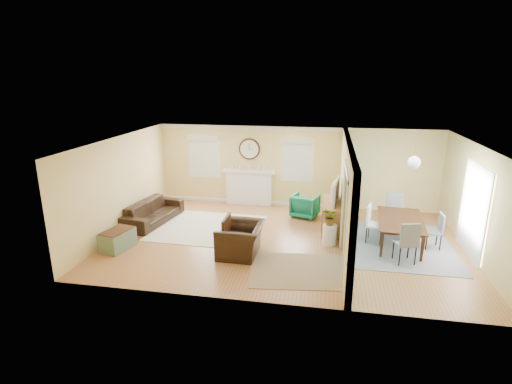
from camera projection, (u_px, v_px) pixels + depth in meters
floor at (284, 241)px, 10.42m from camera, size 9.00×9.00×0.00m
wall_back at (295, 167)px, 12.89m from camera, size 9.00×0.02×2.60m
wall_front at (267, 239)px, 7.22m from camera, size 9.00×0.02×2.60m
wall_left at (120, 185)px, 10.82m from camera, size 0.02×6.00×2.60m
wall_right at (477, 203)px, 9.29m from camera, size 0.02×6.00×2.60m
ceiling at (286, 142)px, 9.69m from camera, size 9.00×6.00×0.02m
partition at (346, 191)px, 10.05m from camera, size 0.17×6.00×2.60m
fireplace at (249, 187)px, 13.23m from camera, size 1.70×0.30×1.17m
wall_clock at (249, 149)px, 12.96m from camera, size 0.70×0.07×0.70m
window_left at (204, 153)px, 13.26m from camera, size 1.05×0.13×1.42m
window_right at (297, 157)px, 12.73m from camera, size 1.05×0.13×1.42m
french_doors at (474, 211)px, 9.35m from camera, size 0.06×1.70×2.20m
pendant at (414, 163)px, 9.29m from camera, size 0.30×0.30×0.55m
rug_cream at (208, 228)px, 11.29m from camera, size 3.00×2.62×0.02m
rug_jute at (298, 270)px, 8.84m from camera, size 2.29×1.96×0.01m
rug_grey at (400, 245)px, 10.17m from camera, size 2.53×3.16×0.01m
sofa at (153, 212)px, 11.67m from camera, size 1.15×2.26×0.63m
eames_chair at (241, 239)px, 9.54m from camera, size 1.04×1.18×0.76m
green_chair at (305, 206)px, 12.12m from camera, size 0.93×0.94×0.70m
trunk at (118, 239)px, 9.89m from camera, size 0.68×0.93×0.49m
credenza at (331, 216)px, 11.06m from camera, size 0.50×1.47×0.80m
tv at (332, 191)px, 10.86m from camera, size 0.28×1.12×0.64m
garden_stool at (330, 235)px, 10.14m from camera, size 0.35×0.35×0.52m
potted_plant at (331, 217)px, 10.00m from camera, size 0.50×0.52×0.45m
dining_table at (401, 232)px, 10.07m from camera, size 1.27×2.05×0.69m
dining_chair_n at (395, 209)px, 11.00m from camera, size 0.47×0.47×1.02m
dining_chair_s at (406, 238)px, 9.06m from camera, size 0.55×0.55×1.02m
dining_chair_w at (376, 221)px, 10.19m from camera, size 0.53×0.53×0.98m
dining_chair_e at (433, 228)px, 9.85m from camera, size 0.41×0.41×0.90m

